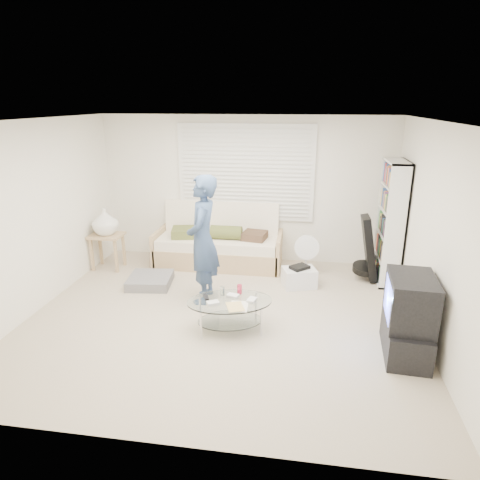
% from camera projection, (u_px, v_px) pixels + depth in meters
% --- Properties ---
extents(ground, '(5.00, 5.00, 0.00)m').
position_uv_depth(ground, '(222.00, 316.00, 5.65)').
color(ground, tan).
rests_on(ground, ground).
extents(room_shell, '(5.02, 4.52, 2.51)m').
position_uv_depth(room_shell, '(227.00, 188.00, 5.60)').
color(room_shell, white).
rests_on(room_shell, ground).
extents(window_blinds, '(2.32, 0.08, 1.62)m').
position_uv_depth(window_blinds, '(246.00, 173.00, 7.24)').
color(window_blinds, silver).
rests_on(window_blinds, ground).
extents(futon_sofa, '(2.15, 0.87, 1.05)m').
position_uv_depth(futon_sofa, '(219.00, 245.00, 7.37)').
color(futon_sofa, tan).
rests_on(futon_sofa, ground).
extents(grey_floor_pillow, '(0.71, 0.71, 0.14)m').
position_uv_depth(grey_floor_pillow, '(150.00, 280.00, 6.60)').
color(grey_floor_pillow, slate).
rests_on(grey_floor_pillow, ground).
extents(side_table, '(0.53, 0.42, 1.04)m').
position_uv_depth(side_table, '(105.00, 224.00, 7.04)').
color(side_table, tan).
rests_on(side_table, ground).
extents(bookshelf, '(0.30, 0.79, 1.89)m').
position_uv_depth(bookshelf, '(390.00, 223.00, 6.51)').
color(bookshelf, white).
rests_on(bookshelf, ground).
extents(guitar_case, '(0.38, 0.38, 1.02)m').
position_uv_depth(guitar_case, '(368.00, 253.00, 6.66)').
color(guitar_case, black).
rests_on(guitar_case, ground).
extents(floor_fan, '(0.40, 0.27, 0.67)m').
position_uv_depth(floor_fan, '(307.00, 251.00, 6.93)').
color(floor_fan, white).
rests_on(floor_fan, ground).
extents(storage_bin, '(0.56, 0.47, 0.34)m').
position_uv_depth(storage_bin, '(299.00, 277.00, 6.52)').
color(storage_bin, white).
rests_on(storage_bin, ground).
extents(tv_unit, '(0.52, 0.88, 0.93)m').
position_uv_depth(tv_unit, '(408.00, 318.00, 4.69)').
color(tv_unit, black).
rests_on(tv_unit, ground).
extents(coffee_table, '(1.18, 0.92, 0.51)m').
position_uv_depth(coffee_table, '(230.00, 306.00, 5.25)').
color(coffee_table, silver).
rests_on(coffee_table, ground).
extents(standing_person, '(0.46, 0.68, 1.80)m').
position_uv_depth(standing_person, '(203.00, 240.00, 5.84)').
color(standing_person, navy).
rests_on(standing_person, ground).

